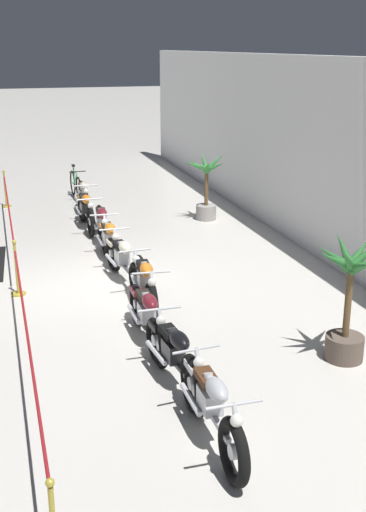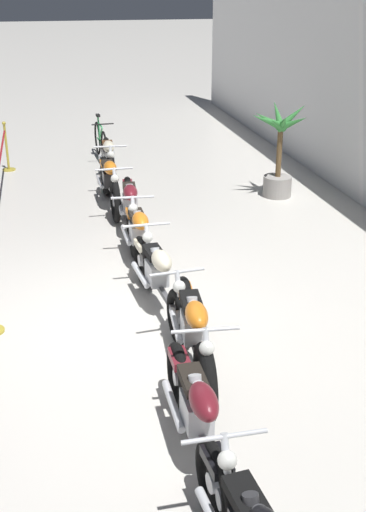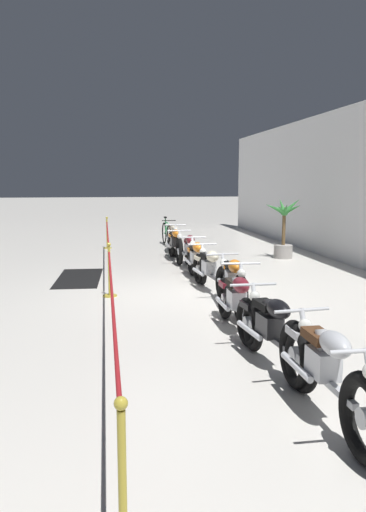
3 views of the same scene
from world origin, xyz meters
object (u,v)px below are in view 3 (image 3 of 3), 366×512
at_px(motorcycle_black_7, 271,329).
at_px(bicycle, 167,234).
at_px(motorcycle_orange_5, 233,283).
at_px(potted_palm_left_of_row, 284,229).
at_px(motorcycle_cream_0, 173,238).
at_px(motorcycle_silver_8, 325,372).
at_px(motorcycle_orange_1, 175,244).
at_px(stanchion_mid_left, 110,278).
at_px(motorcycle_cream_4, 210,269).
at_px(motorcycle_maroon_2, 190,251).
at_px(floor_banner, 79,278).
at_px(stanchion_far_left, 108,247).
at_px(motorcycle_orange_3, 196,259).
at_px(motorcycle_maroon_6, 237,303).

distance_m(motorcycle_black_7, bicycle, 11.60).
height_order(motorcycle_orange_5, potted_palm_left_of_row, potted_palm_left_of_row).
relative_size(motorcycle_cream_0, motorcycle_silver_8, 1.00).
relative_size(motorcycle_orange_1, stanchion_mid_left, 2.14).
bearing_deg(motorcycle_silver_8, potted_palm_left_of_row, 162.00).
relative_size(motorcycle_cream_0, motorcycle_cream_4, 0.96).
bearing_deg(potted_palm_left_of_row, motorcycle_maroon_2, -64.43).
distance_m(motorcycle_orange_5, floor_banner, 4.37).
bearing_deg(stanchion_far_left, motorcycle_cream_0, 153.17).
distance_m(motorcycle_orange_3, stanchion_mid_left, 2.49).
bearing_deg(stanchion_mid_left, stanchion_far_left, 180.00).
xyz_separation_m(motorcycle_orange_5, motorcycle_maroon_6, (1.30, -0.27, -0.02)).
bearing_deg(stanchion_mid_left, potted_palm_left_of_row, 129.36).
xyz_separation_m(motorcycle_orange_3, motorcycle_silver_8, (6.92, -0.06, 0.01)).
xyz_separation_m(motorcycle_cream_4, bicycle, (-7.45, 0.05, -0.06)).
xyz_separation_m(motorcycle_maroon_6, stanchion_mid_left, (-2.67, -1.83, -0.09)).
bearing_deg(motorcycle_black_7, motorcycle_cream_4, 178.30).
bearing_deg(motorcycle_cream_0, potted_palm_left_of_row, 64.71).
bearing_deg(motorcycle_orange_5, motorcycle_orange_1, -177.59).
distance_m(motorcycle_cream_4, potted_palm_left_of_row, 5.05).
bearing_deg(motorcycle_black_7, bicycle, 179.16).
bearing_deg(motorcycle_orange_1, potted_palm_left_of_row, 89.80).
height_order(motorcycle_cream_4, motorcycle_maroon_6, motorcycle_maroon_6).
relative_size(motorcycle_black_7, potted_palm_left_of_row, 1.24).
distance_m(motorcycle_maroon_2, floor_banner, 2.85).
height_order(motorcycle_black_7, stanchion_far_left, stanchion_far_left).
height_order(motorcycle_cream_0, bicycle, bicycle).
xyz_separation_m(motorcycle_silver_8, stanchion_far_left, (-7.00, -1.93, 0.30)).
height_order(motorcycle_black_7, motorcycle_silver_8, motorcycle_silver_8).
distance_m(motorcycle_cream_0, bicycle, 2.00).
bearing_deg(motorcycle_maroon_6, potted_palm_left_of_row, 154.79).
bearing_deg(stanchion_mid_left, motorcycle_silver_8, 19.55).
xyz_separation_m(motorcycle_cream_0, stanchion_mid_left, (5.55, -2.01, -0.13)).
relative_size(motorcycle_maroon_2, motorcycle_cream_4, 1.04).
bearing_deg(floor_banner, motorcycle_silver_8, 22.29).
xyz_separation_m(motorcycle_cream_0, motorcycle_silver_8, (10.97, -0.09, -0.02)).
relative_size(motorcycle_cream_0, stanchion_far_left, 0.16).
height_order(motorcycle_cream_0, stanchion_mid_left, stanchion_mid_left).
xyz_separation_m(motorcycle_orange_1, motorcycle_black_7, (8.18, 0.01, -0.01)).
distance_m(motorcycle_maroon_6, stanchion_far_left, 4.63).
bearing_deg(motorcycle_silver_8, motorcycle_cream_0, 179.55).
xyz_separation_m(motorcycle_orange_3, stanchion_mid_left, (1.50, -1.98, -0.10)).
bearing_deg(motorcycle_silver_8, floor_banner, -160.55).
distance_m(motorcycle_orange_3, motorcycle_maroon_6, 4.17).
bearing_deg(bicycle, motorcycle_orange_1, -3.02).
height_order(motorcycle_orange_3, motorcycle_cream_4, same).
xyz_separation_m(motorcycle_maroon_2, motorcycle_silver_8, (8.11, -0.10, -0.01)).
distance_m(motorcycle_orange_1, motorcycle_orange_3, 2.64).
relative_size(motorcycle_maroon_2, motorcycle_black_7, 1.10).
distance_m(motorcycle_cream_0, motorcycle_maroon_2, 2.86).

